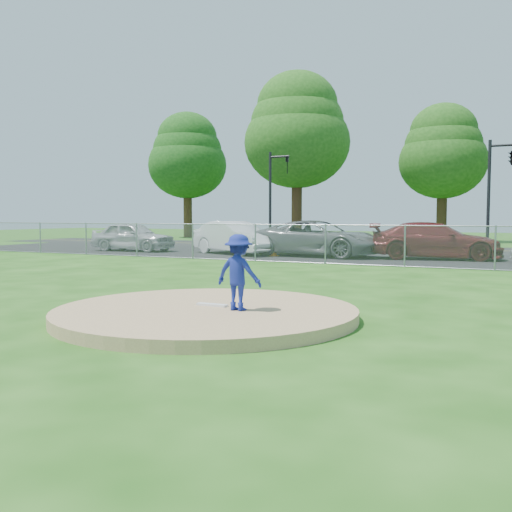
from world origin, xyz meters
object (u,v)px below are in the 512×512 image
(pitcher, at_px, (239,272))
(parked_car_white, at_px, (235,238))
(parked_car_darkred, at_px, (435,241))
(parked_car_silver, at_px, (133,236))
(traffic_signal_left, at_px, (274,190))
(traffic_signal_center, at_px, (511,159))
(parked_car_gray, at_px, (318,238))
(tree_left, at_px, (297,130))
(tree_far_left, at_px, (187,155))
(tree_center, at_px, (443,151))
(traffic_cone, at_px, (274,249))

(pitcher, bearing_deg, parked_car_white, -58.05)
(parked_car_darkred, bearing_deg, parked_car_silver, 83.48)
(traffic_signal_left, bearing_deg, traffic_signal_center, -0.00)
(parked_car_gray, bearing_deg, parked_car_silver, 98.74)
(traffic_signal_center, relative_size, parked_car_darkred, 1.03)
(traffic_signal_center, bearing_deg, tree_left, 148.98)
(tree_far_left, distance_m, parked_car_darkred, 29.37)
(tree_far_left, bearing_deg, traffic_signal_center, -22.96)
(pitcher, distance_m, parked_car_white, 17.60)
(tree_center, relative_size, pitcher, 7.45)
(tree_far_left, bearing_deg, traffic_cone, -47.57)
(tree_far_left, distance_m, parked_car_white, 23.44)
(tree_center, distance_m, traffic_cone, 20.50)
(parked_car_white, relative_size, parked_car_darkred, 0.89)
(traffic_cone, bearing_deg, tree_left, 108.85)
(tree_left, height_order, traffic_cone, tree_left)
(parked_car_gray, xyz_separation_m, parked_car_darkred, (5.06, 0.56, -0.03))
(tree_left, bearing_deg, traffic_cone, -71.15)
(parked_car_silver, distance_m, parked_car_darkred, 15.20)
(tree_left, xyz_separation_m, pitcher, (11.66, -31.00, -7.38))
(tree_left, height_order, tree_center, tree_left)
(tree_far_left, distance_m, parked_car_gray, 25.89)
(parked_car_gray, bearing_deg, parked_car_white, 100.51)
(tree_left, xyz_separation_m, parked_car_darkred, (12.37, -14.65, -7.45))
(tree_left, bearing_deg, parked_car_gray, -64.32)
(parked_car_white, distance_m, parked_car_gray, 4.13)
(parked_car_gray, bearing_deg, traffic_cone, 119.31)
(traffic_cone, bearing_deg, parked_car_silver, 178.26)
(traffic_signal_left, bearing_deg, pitcher, -66.82)
(traffic_cone, bearing_deg, tree_center, 76.60)
(traffic_signal_left, relative_size, parked_car_darkred, 1.03)
(parked_car_silver, bearing_deg, tree_center, -36.73)
(tree_left, relative_size, parked_car_silver, 2.80)
(pitcher, xyz_separation_m, traffic_cone, (-6.19, 14.98, -0.54))
(parked_car_silver, bearing_deg, tree_left, -12.49)
(traffic_signal_left, height_order, parked_car_silver, traffic_signal_left)
(traffic_signal_left, relative_size, traffic_signal_center, 1.00)
(pitcher, height_order, parked_car_white, parked_car_white)
(parked_car_gray, bearing_deg, traffic_signal_left, 44.83)
(pitcher, height_order, parked_car_gray, parked_car_gray)
(tree_center, distance_m, traffic_signal_left, 14.63)
(tree_far_left, distance_m, traffic_cone, 25.33)
(tree_left, xyz_separation_m, traffic_signal_left, (2.24, -9.00, -4.88))
(parked_car_darkred, bearing_deg, tree_center, -3.09)
(traffic_signal_center, bearing_deg, tree_center, 112.49)
(traffic_cone, xyz_separation_m, parked_car_silver, (-8.26, 0.25, 0.45))
(tree_center, bearing_deg, pitcher, -87.21)
(tree_center, distance_m, traffic_signal_center, 13.12)
(traffic_signal_left, distance_m, parked_car_silver, 8.82)
(tree_left, bearing_deg, traffic_signal_left, -76.04)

